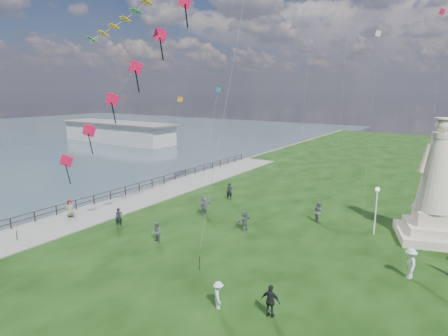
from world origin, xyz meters
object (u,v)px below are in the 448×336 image
Objects in this scene: pier_pavilion at (118,132)px; person_10 at (70,209)px; person_11 at (245,220)px; lamppost at (377,201)px; statue at (435,195)px; person_2 at (218,295)px; person_5 at (204,205)px; person_3 at (271,301)px; person_7 at (319,212)px; person_6 at (229,191)px; person_8 at (410,263)px; person_0 at (119,217)px; person_1 at (157,232)px.

pier_pavilion is 52.70m from person_10.
person_11 is (14.38, 5.91, 0.07)m from person_10.
statue is at bearing 19.08° from lamppost.
person_5 reaches higher than person_2.
person_7 is at bearing -83.33° from person_3.
person_6 is 15.18m from person_10.
person_8 is (3.33, -6.07, -1.81)m from lamppost.
person_3 is at bearing -97.38° from lamppost.
person_11 is at bearing -93.72° from person_5.
person_0 is at bearing -151.29° from lamppost.
person_10 is at bearing -101.06° from person_8.
statue is 18.44m from person_6.
person_2 is 0.90× the size of person_11.
person_6 reaches higher than person_11.
person_2 is at bearing -65.65° from person_0.
person_8 is (16.36, 4.47, 0.17)m from person_1.
person_11 reaches higher than person_0.
person_1 is at bearing 95.16° from person_7.
statue is 6.23× the size of person_2.
person_5 reaches higher than person_11.
person_10 is 0.91× the size of person_11.
person_1 is at bearing -162.98° from person_5.
person_10 is at bearing 145.11° from person_0.
statue is (63.99, -25.48, 1.62)m from pier_pavilion.
person_3 is (58.42, -40.97, -0.99)m from pier_pavilion.
person_1 is 12.31m from person_6.
statue is 16.67m from person_3.
person_0 is 7.49m from person_5.
lamppost reaches higher than person_11.
lamppost is 2.02× the size of person_8.
person_7 reaches higher than person_3.
statue is 20.70m from person_1.
person_1 is (47.23, -37.31, -1.07)m from pier_pavilion.
person_6 is 1.19× the size of person_10.
person_3 is (2.58, 0.82, 0.12)m from person_2.
person_7 reaches higher than person_6.
person_3 is (16.11, -4.38, 0.07)m from person_0.
person_5 is at bearing -45.67° from person_3.
person_6 is (-14.53, 1.67, -1.88)m from lamppost.
pier_pavilion reaches higher than person_0.
person_3 is 20.32m from person_6.
lamppost is (60.26, -26.77, 0.92)m from pier_pavilion.
pier_pavilion is at bearing 12.13° from person_2.
person_3 is (11.19, -3.66, 0.08)m from person_1.
person_8 is (17.15, -2.50, 0.04)m from person_5.
statue reaches higher than person_10.
person_7 is 1.09× the size of person_11.
person_3 reaches higher than person_1.
statue is 7.79m from person_8.
person_1 is at bearing -95.74° from person_8.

